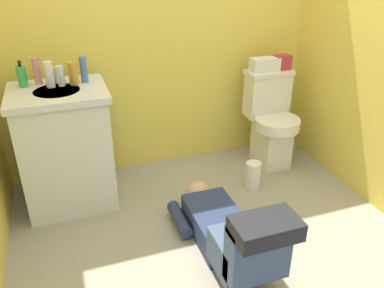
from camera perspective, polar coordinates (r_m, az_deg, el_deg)
The scene contains 15 objects.
ground_plane at distance 2.49m, azimuth 2.95°, elevation -14.04°, with size 2.87×3.14×0.04m, color gray.
wall_back at distance 2.96m, azimuth -4.92°, elevation 18.83°, with size 2.53×0.08×2.40m, color #E5CC4D.
toilet at distance 3.19m, azimuth 11.37°, elevation 3.41°, with size 0.36×0.46×0.75m.
vanity_cabinet at distance 2.73m, azimuth -17.86°, elevation -0.43°, with size 0.60×0.52×0.82m.
faucet at distance 2.70m, azimuth -19.37°, elevation 9.41°, with size 0.02×0.02×0.10m, color silver.
person_plumber at distance 2.27m, azimuth 5.36°, elevation -12.51°, with size 0.39×1.06×0.52m.
tissue_box at distance 3.10m, azimuth 10.53°, elevation 11.29°, with size 0.22×0.11×0.10m, color silver.
toiletry_bag at distance 3.18m, azimuth 12.95°, elevation 11.52°, with size 0.12×0.09×0.11m, color #B22D3F.
soap_dispenser at distance 2.68m, azimuth -23.49°, elevation 9.01°, with size 0.06×0.06×0.17m.
bottle_pink at distance 2.70m, azimuth -21.63°, elevation 9.83°, with size 0.05×0.05×0.17m, color pink.
bottle_white at distance 2.61m, azimuth -20.06°, elevation 9.47°, with size 0.05×0.05×0.16m, color white.
bottle_clear at distance 2.62m, azimuth -18.55°, elevation 9.38°, with size 0.04×0.04×0.13m, color silver.
bottle_amber at distance 2.62m, azimuth -16.88°, elevation 9.77°, with size 0.06×0.06×0.14m, color #C38731.
bottle_blue at distance 2.64m, azimuth -15.48°, elevation 10.37°, with size 0.04×0.04×0.17m, color #476DB2.
paper_towel_roll at distance 2.93m, azimuth 8.86°, elevation -4.47°, with size 0.11×0.11×0.20m, color white.
Camera 1 is at (-0.74, -1.73, 1.61)m, focal length 36.68 mm.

